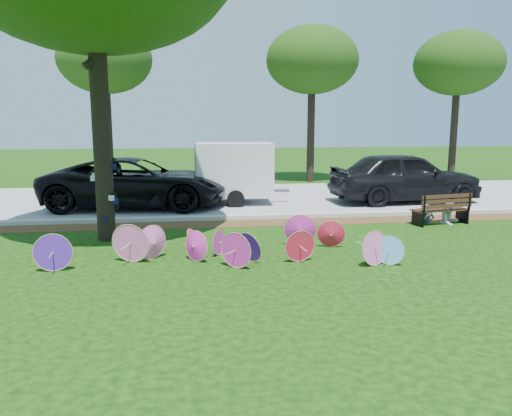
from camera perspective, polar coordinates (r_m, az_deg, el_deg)
The scene contains 12 objects.
ground at distance 10.22m, azimuth -1.37°, elevation -6.98°, with size 90.00×90.00×0.00m, color black.
mulch_strip at distance 14.56m, azimuth -3.20°, elevation -1.82°, with size 90.00×1.00×0.01m, color #472D16.
curb at distance 15.24m, azimuth -3.39°, elevation -1.08°, with size 90.00×0.30×0.12m, color #B7B5AD.
street at distance 19.33m, azimuth -4.23°, elevation 1.11°, with size 90.00×8.00×0.01m, color gray.
parasol_pile at distance 10.78m, azimuth -1.92°, elevation -4.08°, with size 7.55×2.18×0.86m.
black_van at distance 17.64m, azimuth -13.61°, elevation 2.81°, with size 2.85×6.18×1.72m, color black.
dark_pickup at distance 19.14m, azimuth 16.63°, elevation 3.42°, with size 2.19×5.44×1.85m, color black.
cargo_trailer at distance 17.99m, azimuth -2.48°, elevation 4.44°, with size 2.69×1.71×2.48m, color silver.
park_bench at distance 15.43m, azimuth 20.26°, elevation -0.08°, with size 1.72×0.65×0.90m, color black, non-canonical shape.
person_left at distance 15.29m, azimuth 19.03°, elevation 0.34°, with size 0.41×0.27×1.12m, color #3E4655.
person_right at distance 15.60m, azimuth 21.36°, elevation 0.77°, with size 0.65×0.50×1.33m, color silver.
bg_trees at distance 25.06m, azimuth 4.55°, elevation 16.35°, with size 21.69×5.33×7.40m.
Camera 1 is at (-1.00, -9.72, 2.99)m, focal length 35.00 mm.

